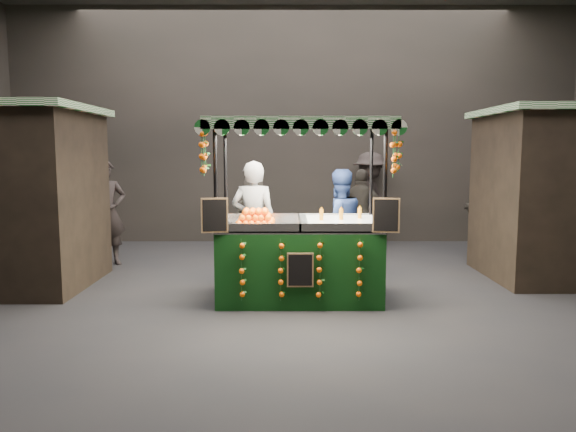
{
  "coord_description": "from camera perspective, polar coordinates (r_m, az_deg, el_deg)",
  "views": [
    {
      "loc": [
        -0.13,
        -6.81,
        1.93
      ],
      "look_at": [
        -0.11,
        0.68,
        1.06
      ],
      "focal_mm": 34.04,
      "sensor_mm": 36.0,
      "label": 1
    }
  ],
  "objects": [
    {
      "name": "ground",
      "position": [
        7.08,
        0.95,
        -9.2
      ],
      "size": [
        12.0,
        12.0,
        0.0
      ],
      "primitive_type": "plane",
      "color": "black",
      "rests_on": "ground"
    },
    {
      "name": "market_hall",
      "position": [
        6.96,
        1.0,
        18.66
      ],
      "size": [
        12.1,
        10.1,
        5.05
      ],
      "color": "black",
      "rests_on": "ground"
    },
    {
      "name": "juice_stall",
      "position": [
        7.14,
        1.25,
        -3.05
      ],
      "size": [
        2.43,
        1.43,
        2.36
      ],
      "color": "black",
      "rests_on": "ground"
    },
    {
      "name": "vendor_grey",
      "position": [
        8.05,
        -3.6,
        -0.68
      ],
      "size": [
        0.71,
        0.52,
        1.82
      ],
      "rotation": [
        0.0,
        0.0,
        3.01
      ],
      "color": "gray",
      "rests_on": "ground"
    },
    {
      "name": "vendor_blue",
      "position": [
        8.32,
        5.33,
        -0.92
      ],
      "size": [
        0.98,
        0.87,
        1.69
      ],
      "rotation": [
        0.0,
        0.0,
        3.46
      ],
      "color": "navy",
      "rests_on": "ground"
    },
    {
      "name": "shopper_0",
      "position": [
        9.85,
        -18.42,
        0.32
      ],
      "size": [
        0.79,
        0.72,
        1.81
      ],
      "rotation": [
        0.0,
        0.0,
        0.57
      ],
      "color": "black",
      "rests_on": "ground"
    },
    {
      "name": "shopper_1",
      "position": [
        9.6,
        21.75,
        -0.84
      ],
      "size": [
        0.86,
        0.74,
        1.52
      ],
      "rotation": [
        0.0,
        0.0,
        -0.25
      ],
      "color": "#2A2522",
      "rests_on": "ground"
    },
    {
      "name": "shopper_2",
      "position": [
        10.55,
        7.7,
        0.49
      ],
      "size": [
        1.03,
        0.73,
        1.62
      ],
      "rotation": [
        0.0,
        0.0,
        2.76
      ],
      "color": "#2E2A25",
      "rests_on": "ground"
    },
    {
      "name": "shopper_3",
      "position": [
        11.58,
        8.55,
        1.81
      ],
      "size": [
        1.41,
        1.39,
        1.94
      ],
      "rotation": [
        0.0,
        0.0,
        0.76
      ],
      "color": "#2A2422",
      "rests_on": "ground"
    },
    {
      "name": "shopper_4",
      "position": [
        9.47,
        -3.57,
        -0.42
      ],
      "size": [
        0.78,
        0.53,
        1.54
      ],
      "rotation": [
        0.0,
        0.0,
        3.09
      ],
      "color": "black",
      "rests_on": "ground"
    },
    {
      "name": "shopper_5",
      "position": [
        10.57,
        20.24,
        0.1
      ],
      "size": [
        1.04,
        1.55,
        1.61
      ],
      "rotation": [
        0.0,
        0.0,
        1.99
      ],
      "color": "#2E2A26",
      "rests_on": "ground"
    }
  ]
}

